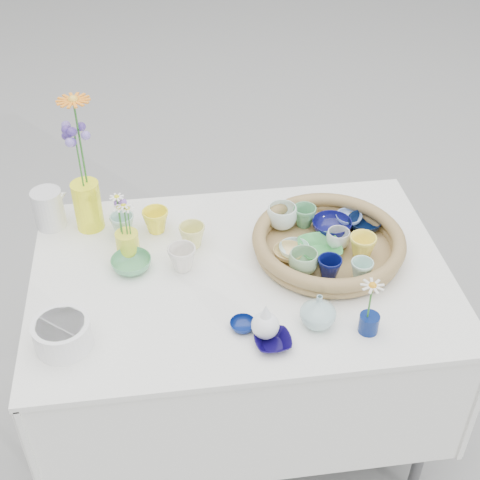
{
  "coord_description": "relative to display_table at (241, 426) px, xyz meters",
  "views": [
    {
      "loc": [
        -0.21,
        -1.51,
        2.09
      ],
      "look_at": [
        0.0,
        0.02,
        0.87
      ],
      "focal_mm": 50.0,
      "sensor_mm": 36.0,
      "label": 1
    }
  ],
  "objects": [
    {
      "name": "white_pitcher",
      "position": [
        -0.59,
        0.32,
        0.83
      ],
      "size": [
        0.15,
        0.11,
        0.13
      ],
      "primitive_type": null,
      "rotation": [
        0.0,
        0.0,
        0.08
      ],
      "color": "silver",
      "rests_on": "display_table"
    },
    {
      "name": "tray_ceramic_10",
      "position": [
        0.15,
        0.03,
        0.8
      ],
      "size": [
        0.11,
        0.11,
        0.03
      ],
      "primitive_type": "imported",
      "rotation": [
        0.0,
        0.0,
        0.13
      ],
      "color": "#E1BC72",
      "rests_on": "wicker_tray"
    },
    {
      "name": "tray_ceramic_4",
      "position": [
        0.18,
        -0.05,
        0.82
      ],
      "size": [
        0.12,
        0.12,
        0.07
      ],
      "primitive_type": "imported",
      "rotation": [
        0.0,
        0.0,
        0.38
      ],
      "color": "#8AB588",
      "rests_on": "wicker_tray"
    },
    {
      "name": "tall_vase_yellow",
      "position": [
        -0.46,
        0.29,
        0.85
      ],
      "size": [
        0.11,
        0.11,
        0.17
      ],
      "primitive_type": "cylinder",
      "rotation": [
        0.0,
        0.0,
        0.22
      ],
      "color": "#FFFE21",
      "rests_on": "display_table"
    },
    {
      "name": "tray_ceramic_7",
      "position": [
        0.31,
        0.06,
        0.81
      ],
      "size": [
        0.08,
        0.08,
        0.06
      ],
      "primitive_type": "imported",
      "rotation": [
        0.0,
        0.0,
        0.14
      ],
      "color": "silver",
      "rests_on": "wicker_tray"
    },
    {
      "name": "tray_ceramic_8",
      "position": [
        0.38,
        0.18,
        0.8
      ],
      "size": [
        0.1,
        0.1,
        0.03
      ],
      "primitive_type": "imported",
      "rotation": [
        0.0,
        0.0,
        0.2
      ],
      "color": "#9ABDFA",
      "rests_on": "wicker_tray"
    },
    {
      "name": "tray_ceramic_2",
      "position": [
        0.37,
        -0.0,
        0.82
      ],
      "size": [
        0.1,
        0.1,
        0.08
      ],
      "primitive_type": "imported",
      "rotation": [
        0.0,
        0.0,
        0.18
      ],
      "color": "#FFE74B",
      "rests_on": "wicker_tray"
    },
    {
      "name": "tray_ceramic_5",
      "position": [
        0.17,
        0.04,
        0.8
      ],
      "size": [
        0.11,
        0.11,
        0.03
      ],
      "primitive_type": "imported",
      "rotation": [
        0.0,
        0.0,
        -0.24
      ],
      "color": "silver",
      "rests_on": "wicker_tray"
    },
    {
      "name": "tray_ceramic_12",
      "position": [
        0.23,
        0.18,
        0.82
      ],
      "size": [
        0.09,
        0.09,
        0.07
      ],
      "primitive_type": "imported",
      "rotation": [
        0.0,
        0.0,
        0.27
      ],
      "color": "#559866",
      "rests_on": "wicker_tray"
    },
    {
      "name": "display_table",
      "position": [
        0.0,
        0.0,
        0.0
      ],
      "size": [
        1.26,
        0.86,
        0.77
      ],
      "primitive_type": null,
      "color": "white",
      "rests_on": "ground"
    },
    {
      "name": "single_daisy",
      "position": [
        0.3,
        -0.29,
        0.88
      ],
      "size": [
        0.08,
        0.08,
        0.13
      ],
      "primitive_type": null,
      "rotation": [
        0.0,
        0.0,
        0.1
      ],
      "color": "silver",
      "rests_on": "bud_vase_cobalt"
    },
    {
      "name": "loose_ceramic_1",
      "position": [
        -0.13,
        0.15,
        0.8
      ],
      "size": [
        0.08,
        0.08,
        0.08
      ],
      "primitive_type": "imported",
      "rotation": [
        0.0,
        0.0,
        0.02
      ],
      "color": "#E1DE79",
      "rests_on": "display_table"
    },
    {
      "name": "wicker_tray",
      "position": [
        0.28,
        0.05,
        0.8
      ],
      "size": [
        0.47,
        0.47,
        0.08
      ],
      "primitive_type": null,
      "color": "brown",
      "rests_on": "display_table"
    },
    {
      "name": "tray_ceramic_3",
      "position": [
        0.25,
        0.03,
        0.8
      ],
      "size": [
        0.14,
        0.14,
        0.03
      ],
      "primitive_type": "imported",
      "rotation": [
        0.0,
        0.0,
        0.07
      ],
      "color": "#3B9346",
      "rests_on": "wicker_tray"
    },
    {
      "name": "tray_ceramic_0",
      "position": [
        0.31,
        0.13,
        0.8
      ],
      "size": [
        0.15,
        0.15,
        0.04
      ],
      "primitive_type": "imported",
      "rotation": [
        0.0,
        0.0,
        -0.24
      ],
      "color": "#0D0E4C",
      "rests_on": "wicker_tray"
    },
    {
      "name": "loose_ceramic_2",
      "position": [
        -0.33,
        0.06,
        0.78
      ],
      "size": [
        0.14,
        0.14,
        0.04
      ],
      "primitive_type": "imported",
      "rotation": [
        0.0,
        0.0,
        -0.18
      ],
      "color": "#4F9966",
      "rests_on": "display_table"
    },
    {
      "name": "daisy_posy",
      "position": [
        -0.33,
        0.14,
        0.91
      ],
      "size": [
        0.08,
        0.08,
        0.13
      ],
      "primitive_type": null,
      "rotation": [
        0.0,
        0.0,
        -0.12
      ],
      "color": "white",
      "rests_on": "daisy_cup"
    },
    {
      "name": "ground",
      "position": [
        0.0,
        0.0,
        0.0
      ],
      "size": [
        80.0,
        80.0,
        0.0
      ],
      "primitive_type": "plane",
      "color": "gray"
    },
    {
      "name": "loose_ceramic_3",
      "position": [
        -0.17,
        0.04,
        0.8
      ],
      "size": [
        0.11,
        0.11,
        0.08
      ],
      "primitive_type": "imported",
      "rotation": [
        0.0,
        0.0,
        -0.42
      ],
      "color": "silver",
      "rests_on": "display_table"
    },
    {
      "name": "loose_ceramic_6",
      "position": [
        0.04,
        -0.31,
        0.78
      ],
      "size": [
        0.1,
        0.1,
        0.02
      ],
      "primitive_type": "imported",
      "rotation": [
        0.0,
        0.0,
        0.06
      ],
      "color": "#0A0436",
      "rests_on": "display_table"
    },
    {
      "name": "loose_ceramic_4",
      "position": [
        -0.03,
        -0.24,
        0.78
      ],
      "size": [
        0.08,
        0.08,
        0.02
      ],
      "primitive_type": "imported",
      "rotation": [
        0.0,
        0.0,
        -0.19
      ],
      "color": "navy",
      "rests_on": "display_table"
    },
    {
      "name": "loose_ceramic_5",
      "position": [
        -0.35,
        0.24,
        0.8
      ],
      "size": [
        0.09,
        0.09,
        0.07
      ],
      "primitive_type": "imported",
      "rotation": [
        0.0,
        0.0,
        0.12
      ],
      "color": "#9FC9B8",
      "rests_on": "display_table"
    },
    {
      "name": "tray_ceramic_1",
      "position": [
        0.42,
        0.14,
        0.8
      ],
      "size": [
        0.13,
        0.13,
        0.03
      ],
      "primitive_type": "imported",
      "rotation": [
        0.0,
        0.0,
        0.19
      ],
      "color": "black",
      "rests_on": "wicker_tray"
    },
    {
      "name": "tray_ceramic_9",
      "position": [
        0.25,
        -0.08,
        0.82
      ],
      "size": [
        0.09,
        0.09,
        0.07
      ],
      "primitive_type": "imported",
      "rotation": [
        0.0,
        0.0,
        -0.36
      ],
      "color": "#080E43",
      "rests_on": "wicker_tray"
    },
    {
      "name": "tray_ceramic_11",
      "position": [
        0.34,
        -0.1,
        0.81
      ],
      "size": [
        0.07,
        0.07,
        0.06
      ],
      "primitive_type": "imported",
      "rotation": [
        0.0,
        0.0,
        0.12
      ],
      "color": "#A2CFBE",
      "rests_on": "wicker_tray"
    },
    {
      "name": "hydrangea",
      "position": [
        -0.46,
        0.28,
        1.02
      ],
      "size": [
        0.07,
        0.07,
        0.25
      ],
      "primitive_type": null,
      "rotation": [
        0.0,
        0.0,
        -0.03
      ],
      "color": "#4F3796",
      "rests_on": "tall_vase_yellow"
    },
    {
      "name": "fluted_bowl",
      "position": [
        -0.51,
        -0.23,
        0.81
      ],
      "size": [
        0.17,
        0.17,
        0.08
      ],
      "primitive_type": null,
      "rotation": [
        0.0,
        0.0,
        0.1
      ],
      "color": "white",
      "rests_on": "display_table"
    },
    {
      "name": "bud_vase_cobalt",
      "position": [
        0.31,
        -0.29,
        0.79
      ],
      "size": [
        0.07,
        0.07,
        0.06
      ],
      "primitive_type": "cylinder",
      "rotation": [
        0.0,
        0.0,
        -0.32
      ],
      "color": "#081B56",
      "rests_on": "display_table"
    },
    {
      "name": "bud_vase_paleblue",
      "position": [
        0.03,
        -0.27,
        0.82
      ],
      "size": [
        0.1,
        0.1,
        0.12
      ],
      "primitive_type": null,
      "rotation": [
        0.0,
        0.0,
        -0.4
      ],
      "color": "white",
      "rests_on": "display_table"
    },
    {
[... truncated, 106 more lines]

